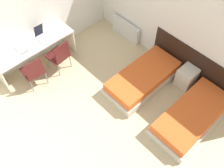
{
  "coord_description": "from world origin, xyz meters",
  "views": [
    {
      "loc": [
        2.4,
        -0.0,
        4.95
      ],
      "look_at": [
        0.0,
        2.26,
        0.55
      ],
      "focal_mm": 40.0,
      "sensor_mm": 36.0,
      "label": 1
    }
  ],
  "objects_px": {
    "bed_near_window": "(143,79)",
    "bed_near_door": "(192,116)",
    "chair_near_laptop": "(59,55)",
    "nightstand": "(186,77)",
    "chair_near_notebook": "(33,71)",
    "laptop": "(42,36)"
  },
  "relations": [
    {
      "from": "bed_near_window",
      "to": "bed_near_door",
      "type": "bearing_deg",
      "value": 0.0
    },
    {
      "from": "bed_near_door",
      "to": "laptop",
      "type": "xyz_separation_m",
      "value": [
        -3.7,
        -1.23,
        0.65
      ]
    },
    {
      "from": "nightstand",
      "to": "chair_near_notebook",
      "type": "relative_size",
      "value": 0.57
    },
    {
      "from": "bed_near_door",
      "to": "laptop",
      "type": "height_order",
      "value": "laptop"
    },
    {
      "from": "bed_near_window",
      "to": "nightstand",
      "type": "distance_m",
      "value": 1.04
    },
    {
      "from": "bed_near_door",
      "to": "chair_near_laptop",
      "type": "distance_m",
      "value": 3.41
    },
    {
      "from": "chair_near_notebook",
      "to": "laptop",
      "type": "bearing_deg",
      "value": 131.86
    },
    {
      "from": "chair_near_notebook",
      "to": "laptop",
      "type": "relative_size",
      "value": 2.53
    },
    {
      "from": "bed_near_door",
      "to": "chair_near_notebook",
      "type": "relative_size",
      "value": 2.1
    },
    {
      "from": "chair_near_laptop",
      "to": "chair_near_notebook",
      "type": "xyz_separation_m",
      "value": [
        0.0,
        -0.73,
        0.0
      ]
    },
    {
      "from": "chair_near_notebook",
      "to": "laptop",
      "type": "height_order",
      "value": "laptop"
    },
    {
      "from": "bed_near_window",
      "to": "nightstand",
      "type": "relative_size",
      "value": 3.67
    },
    {
      "from": "bed_near_window",
      "to": "chair_near_laptop",
      "type": "height_order",
      "value": "chair_near_laptop"
    },
    {
      "from": "nightstand",
      "to": "chair_near_laptop",
      "type": "bearing_deg",
      "value": -142.64
    },
    {
      "from": "bed_near_door",
      "to": "nightstand",
      "type": "relative_size",
      "value": 3.67
    },
    {
      "from": "chair_near_notebook",
      "to": "nightstand",
      "type": "bearing_deg",
      "value": 51.02
    },
    {
      "from": "bed_near_window",
      "to": "bed_near_door",
      "type": "height_order",
      "value": "same"
    },
    {
      "from": "bed_near_window",
      "to": "laptop",
      "type": "xyz_separation_m",
      "value": [
        -2.26,
        -1.23,
        0.65
      ]
    },
    {
      "from": "chair_near_laptop",
      "to": "bed_near_window",
      "type": "bearing_deg",
      "value": 26.15
    },
    {
      "from": "bed_near_door",
      "to": "nightstand",
      "type": "xyz_separation_m",
      "value": [
        -0.72,
        0.75,
        0.06
      ]
    },
    {
      "from": "laptop",
      "to": "chair_near_notebook",
      "type": "bearing_deg",
      "value": -51.58
    },
    {
      "from": "bed_near_window",
      "to": "bed_near_door",
      "type": "relative_size",
      "value": 1.0
    }
  ]
}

